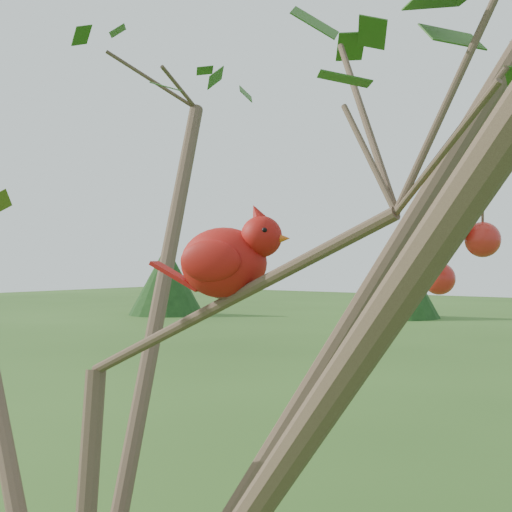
# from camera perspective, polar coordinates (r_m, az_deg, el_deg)

# --- Properties ---
(crabapple_tree) EXTENTS (2.35, 2.05, 2.95)m
(crabapple_tree) POSITION_cam_1_polar(r_m,az_deg,el_deg) (1.15, -14.98, -1.41)
(crabapple_tree) COLOR #3D2B21
(crabapple_tree) RESTS_ON ground
(cardinal) EXTENTS (0.21, 0.14, 0.15)m
(cardinal) POSITION_cam_1_polar(r_m,az_deg,el_deg) (1.04, -2.24, -0.25)
(cardinal) COLOR #B7180F
(cardinal) RESTS_ON ground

